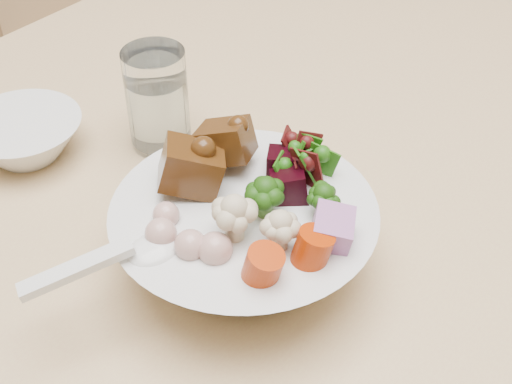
% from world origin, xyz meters
% --- Properties ---
extents(dining_table, '(1.75, 1.20, 0.75)m').
position_xyz_m(dining_table, '(0.10, 0.05, 0.67)').
color(dining_table, tan).
rests_on(dining_table, ground).
extents(chair_far, '(0.44, 0.44, 0.95)m').
position_xyz_m(chair_far, '(0.24, 0.81, 0.53)').
color(chair_far, tan).
rests_on(chair_far, ground).
extents(food_bowl, '(0.25, 0.25, 0.13)m').
position_xyz_m(food_bowl, '(-0.14, -0.11, 0.79)').
color(food_bowl, silver).
rests_on(food_bowl, dining_table).
extents(soup_spoon, '(0.14, 0.06, 0.03)m').
position_xyz_m(soup_spoon, '(-0.24, -0.09, 0.82)').
color(soup_spoon, silver).
rests_on(soup_spoon, food_bowl).
extents(water_glass, '(0.07, 0.07, 0.12)m').
position_xyz_m(water_glass, '(-0.09, 0.11, 0.81)').
color(water_glass, white).
rests_on(water_glass, dining_table).
extents(side_bowl, '(0.14, 0.14, 0.05)m').
position_xyz_m(side_bowl, '(-0.22, 0.19, 0.77)').
color(side_bowl, silver).
rests_on(side_bowl, dining_table).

